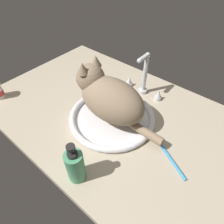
# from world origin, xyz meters

# --- Properties ---
(countertop) EXTENTS (1.14, 0.73, 0.03)m
(countertop) POSITION_xyz_m (0.00, 0.00, 0.01)
(countertop) COLOR #B7A88E
(countertop) RESTS_ON ground
(sink_basin) EXTENTS (0.36, 0.36, 0.03)m
(sink_basin) POSITION_xyz_m (0.02, -0.03, 0.04)
(sink_basin) COLOR white
(sink_basin) RESTS_ON countertop
(faucet) EXTENTS (0.20, 0.09, 0.21)m
(faucet) POSITION_xyz_m (0.02, 0.20, 0.11)
(faucet) COLOR silver
(faucet) RESTS_ON countertop
(cat) EXTENTS (0.41, 0.18, 0.21)m
(cat) POSITION_xyz_m (-0.00, -0.03, 0.14)
(cat) COLOR #8C755B
(cat) RESTS_ON sink_basin
(soap_pump_bottle) EXTENTS (0.06, 0.06, 0.17)m
(soap_pump_bottle) POSITION_xyz_m (0.10, -0.30, 0.10)
(soap_pump_bottle) COLOR #4C9E70
(soap_pump_bottle) RESTS_ON countertop
(toothbrush) EXTENTS (0.16, 0.09, 0.02)m
(toothbrush) POSITION_xyz_m (0.30, -0.04, 0.04)
(toothbrush) COLOR #338CD1
(toothbrush) RESTS_ON countertop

